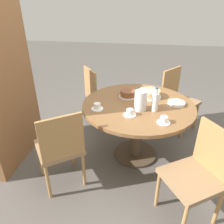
# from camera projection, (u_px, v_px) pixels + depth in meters

# --- Properties ---
(ground_plane) EXTENTS (14.00, 14.00, 0.00)m
(ground_plane) POSITION_uv_depth(u_px,v_px,m) (135.00, 154.00, 2.75)
(ground_plane) COLOR #56514C
(dining_table) EXTENTS (1.24, 1.24, 0.71)m
(dining_table) POSITION_uv_depth(u_px,v_px,m) (137.00, 116.00, 2.49)
(dining_table) COLOR #473828
(dining_table) RESTS_ON ground_plane
(chair_a) EXTENTS (0.58, 0.58, 0.87)m
(chair_a) POSITION_uv_depth(u_px,v_px,m) (198.00, 173.00, 1.80)
(chair_a) COLOR #A87A47
(chair_a) RESTS_ON ground_plane
(chair_b) EXTENTS (0.59, 0.59, 0.87)m
(chair_b) POSITION_uv_depth(u_px,v_px,m) (177.00, 98.00, 3.11)
(chair_b) COLOR #A87A47
(chair_b) RESTS_ON ground_plane
(chair_c) EXTENTS (0.59, 0.59, 0.87)m
(chair_c) POSITION_uv_depth(u_px,v_px,m) (99.00, 95.00, 3.22)
(chair_c) COLOR #A87A47
(chair_c) RESTS_ON ground_plane
(chair_d) EXTENTS (0.59, 0.59, 0.87)m
(chair_d) POSITION_uv_depth(u_px,v_px,m) (60.00, 147.00, 2.11)
(chair_d) COLOR #A87A47
(chair_d) RESTS_ON ground_plane
(bookshelf) EXTENTS (0.92, 0.28, 1.75)m
(bookshelf) POSITION_uv_depth(u_px,v_px,m) (3.00, 90.00, 2.34)
(bookshelf) COLOR brown
(bookshelf) RESTS_ON ground_plane
(coffee_pot) EXTENTS (0.13, 0.13, 0.25)m
(coffee_pot) POSITION_uv_depth(u_px,v_px,m) (141.00, 100.00, 2.24)
(coffee_pot) COLOR silver
(coffee_pot) RESTS_ON dining_table
(water_bottle) EXTENTS (0.07, 0.07, 0.26)m
(water_bottle) POSITION_uv_depth(u_px,v_px,m) (155.00, 101.00, 2.23)
(water_bottle) COLOR silver
(water_bottle) RESTS_ON dining_table
(cake_main) EXTENTS (0.26, 0.26, 0.09)m
(cake_main) POSITION_uv_depth(u_px,v_px,m) (150.00, 94.00, 2.56)
(cake_main) COLOR white
(cake_main) RESTS_ON dining_table
(cake_second) EXTENTS (0.20, 0.20, 0.08)m
(cake_second) POSITION_uv_depth(u_px,v_px,m) (128.00, 94.00, 2.56)
(cake_second) COLOR white
(cake_second) RESTS_ON dining_table
(cup_a) EXTENTS (0.13, 0.13, 0.07)m
(cup_a) POSITION_uv_depth(u_px,v_px,m) (97.00, 107.00, 2.29)
(cup_a) COLOR white
(cup_a) RESTS_ON dining_table
(cup_b) EXTENTS (0.13, 0.13, 0.07)m
(cup_b) POSITION_uv_depth(u_px,v_px,m) (164.00, 120.00, 2.05)
(cup_b) COLOR white
(cup_b) RESTS_ON dining_table
(cup_c) EXTENTS (0.13, 0.13, 0.07)m
(cup_c) POSITION_uv_depth(u_px,v_px,m) (130.00, 113.00, 2.18)
(cup_c) COLOR white
(cup_c) RESTS_ON dining_table
(plate_stack) EXTENTS (0.19, 0.19, 0.03)m
(plate_stack) POSITION_uv_depth(u_px,v_px,m) (176.00, 103.00, 2.40)
(plate_stack) COLOR white
(plate_stack) RESTS_ON dining_table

